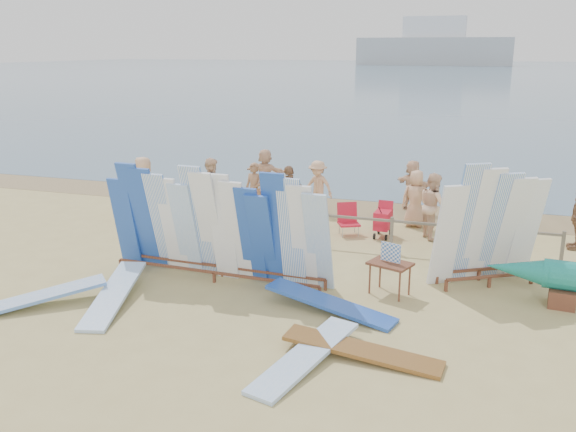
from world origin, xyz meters
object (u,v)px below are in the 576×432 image
(beachgoer_11, at_px, (265,173))
(beachgoer_4, at_px, (290,197))
(flat_board_c, at_px, (362,357))
(beachgoer_5, at_px, (412,185))
(main_surfboard_rack, at_px, (217,229))
(stroller, at_px, (383,223))
(beachgoer_2, at_px, (212,187))
(flat_board_a, at_px, (114,304))
(beachgoer_6, at_px, (416,199))
(beachgoer_3, at_px, (318,186))
(vendor_table, at_px, (390,277))
(flat_board_d, at_px, (330,312))
(beach_chair_left, at_px, (301,219))
(beachgoer_8, at_px, (433,206))
(beachgoer_0, at_px, (144,187))
(beachgoer_1, at_px, (254,190))
(flat_board_b, at_px, (305,363))
(beachgoer_7, at_px, (478,207))
(side_surfboard_rack, at_px, (488,230))
(flat_board_e, at_px, (38,306))
(beach_chair_right, at_px, (348,226))

(beachgoer_11, relative_size, beachgoer_4, 0.94)
(flat_board_c, xyz_separation_m, beachgoer_5, (-0.36, 9.99, 0.81))
(main_surfboard_rack, relative_size, flat_board_c, 1.95)
(stroller, bearing_deg, beachgoer_2, 176.64)
(flat_board_a, xyz_separation_m, beachgoer_6, (5.16, 7.51, 0.83))
(stroller, distance_m, beachgoer_3, 3.21)
(vendor_table, height_order, flat_board_d, vendor_table)
(beach_chair_left, bearing_deg, beachgoer_5, 47.95)
(beachgoer_6, bearing_deg, vendor_table, 92.98)
(main_surfboard_rack, height_order, beachgoer_8, main_surfboard_rack)
(vendor_table, relative_size, beach_chair_left, 1.17)
(beachgoer_0, height_order, beachgoer_11, beachgoer_0)
(main_surfboard_rack, distance_m, beachgoer_6, 6.74)
(vendor_table, distance_m, beachgoer_2, 7.71)
(beachgoer_2, bearing_deg, stroller, -152.84)
(beachgoer_11, xyz_separation_m, beachgoer_1, (0.52, -2.44, -0.01))
(beachgoer_2, bearing_deg, flat_board_c, 163.18)
(beachgoer_2, height_order, beachgoer_4, beachgoer_2)
(flat_board_d, relative_size, stroller, 2.80)
(flat_board_b, relative_size, stroller, 2.80)
(beachgoer_2, relative_size, beachgoer_7, 1.15)
(flat_board_d, distance_m, beachgoer_4, 6.06)
(flat_board_c, xyz_separation_m, beachgoer_6, (-0.05, 8.15, 0.83))
(side_surfboard_rack, distance_m, beach_chair_left, 5.87)
(flat_board_d, xyz_separation_m, beachgoer_1, (-3.91, 6.16, 0.84))
(beachgoer_0, relative_size, beachgoer_11, 1.10)
(flat_board_d, bearing_deg, beachgoer_5, 9.84)
(flat_board_e, distance_m, beachgoer_11, 10.25)
(beachgoer_3, distance_m, beachgoer_4, 1.92)
(flat_board_b, relative_size, beachgoer_7, 1.72)
(flat_board_a, relative_size, beachgoer_2, 1.50)
(beach_chair_left, bearing_deg, main_surfboard_rack, -98.12)
(beachgoer_2, distance_m, beachgoer_5, 6.31)
(flat_board_b, bearing_deg, beachgoer_7, 89.21)
(side_surfboard_rack, bearing_deg, beachgoer_2, 127.20)
(flat_board_a, relative_size, beachgoer_1, 1.62)
(beachgoer_2, xyz_separation_m, beachgoer_7, (7.82, 0.45, -0.12))
(main_surfboard_rack, relative_size, beachgoer_11, 3.10)
(main_surfboard_rack, distance_m, flat_board_c, 4.69)
(flat_board_e, relative_size, beachgoer_8, 1.50)
(flat_board_e, bearing_deg, beachgoer_6, 97.34)
(main_surfboard_rack, xyz_separation_m, beach_chair_left, (0.63, 4.38, -0.89))
(beach_chair_right, relative_size, beachgoer_0, 0.47)
(flat_board_a, bearing_deg, beachgoer_3, 62.28)
(side_surfboard_rack, bearing_deg, beachgoer_4, 121.39)
(stroller, bearing_deg, flat_board_e, -127.58)
(flat_board_e, height_order, beachgoer_2, beachgoer_2)
(beach_chair_left, distance_m, beachgoer_3, 2.06)
(beachgoer_7, bearing_deg, beachgoer_8, 174.66)
(beach_chair_left, bearing_deg, beachgoer_4, 164.93)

